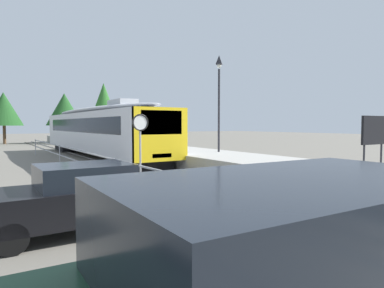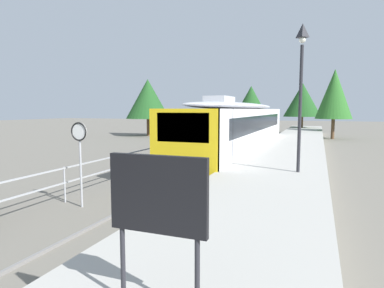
{
  "view_description": "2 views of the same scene",
  "coord_description": "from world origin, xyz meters",
  "px_view_note": "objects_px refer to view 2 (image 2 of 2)",
  "views": [
    {
      "loc": [
        -7.46,
        0.3,
        2.43
      ],
      "look_at": [
        0.4,
        12.68,
        1.6
      ],
      "focal_mm": 32.36,
      "sensor_mm": 36.0,
      "label": 1
    },
    {
      "loc": [
        4.82,
        3.11,
        3.21
      ],
      "look_at": [
        0.0,
        15.68,
        1.8
      ],
      "focal_mm": 30.98,
      "sensor_mm": 36.0,
      "label": 2
    }
  ],
  "objects_px": {
    "commuter_train": "(240,126)",
    "speed_limit_sign": "(79,143)",
    "platform_lamp_mid_platform": "(301,70)",
    "platform_notice_board": "(158,200)"
  },
  "relations": [
    {
      "from": "commuter_train",
      "to": "speed_limit_sign",
      "type": "relative_size",
      "value": 7.1
    },
    {
      "from": "speed_limit_sign",
      "to": "commuter_train",
      "type": "bearing_deg",
      "value": 79.42
    },
    {
      "from": "platform_lamp_mid_platform",
      "to": "platform_notice_board",
      "type": "distance_m",
      "value": 9.78
    },
    {
      "from": "platform_lamp_mid_platform",
      "to": "speed_limit_sign",
      "type": "xyz_separation_m",
      "value": [
        -6.55,
        -4.07,
        -2.5
      ]
    },
    {
      "from": "commuter_train",
      "to": "speed_limit_sign",
      "type": "bearing_deg",
      "value": -100.58
    },
    {
      "from": "commuter_train",
      "to": "speed_limit_sign",
      "type": "xyz_separation_m",
      "value": [
        -2.39,
        -12.79,
        -0.02
      ]
    },
    {
      "from": "speed_limit_sign",
      "to": "platform_lamp_mid_platform",
      "type": "bearing_deg",
      "value": 31.86
    },
    {
      "from": "platform_notice_board",
      "to": "speed_limit_sign",
      "type": "xyz_separation_m",
      "value": [
        -5.53,
        5.35,
        -0.06
      ]
    },
    {
      "from": "platform_notice_board",
      "to": "commuter_train",
      "type": "bearing_deg",
      "value": 99.84
    },
    {
      "from": "commuter_train",
      "to": "platform_notice_board",
      "type": "distance_m",
      "value": 18.41
    }
  ]
}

